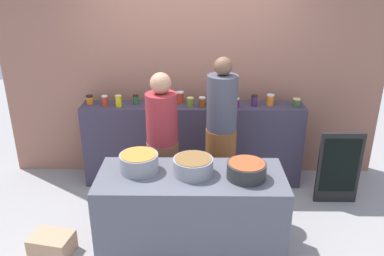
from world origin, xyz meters
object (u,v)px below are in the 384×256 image
Objects in this scene: preserve_jar_11 at (236,103)px; preserve_jar_13 at (270,100)px; preserve_jar_9 at (211,100)px; preserve_jar_10 at (225,101)px; preserve_jar_3 at (136,100)px; preserve_jar_4 at (154,100)px; preserve_jar_12 at (254,100)px; chalkboard_sign at (339,168)px; preserve_jar_1 at (105,101)px; cooking_pot_left at (139,162)px; preserve_jar_0 at (90,100)px; preserve_jar_6 at (180,97)px; cook_in_cap at (221,143)px; preserve_jar_5 at (162,101)px; cook_with_tongs at (163,153)px; preserve_jar_7 at (190,102)px; preserve_jar_14 at (296,103)px; cooking_pot_center at (193,166)px; cooking_pot_right at (246,170)px; preserve_jar_8 at (202,102)px; bread_crate at (52,244)px; preserve_jar_2 at (119,101)px.

preserve_jar_13 is at bearing 11.26° from preserve_jar_11.
preserve_jar_10 reaches higher than preserve_jar_9.
preserve_jar_4 is at bearing -10.48° from preserve_jar_3.
preserve_jar_12 is 0.15× the size of chalkboard_sign.
cooking_pot_left is at bearing -65.76° from preserve_jar_1.
preserve_jar_10 is 1.53m from chalkboard_sign.
preserve_jar_0 reaches higher than chalkboard_sign.
preserve_jar_3 is 0.54m from preserve_jar_6.
preserve_jar_6 is at bearing 125.33° from cook_in_cap.
preserve_jar_12 is at bearing 11.70° from preserve_jar_11.
preserve_jar_10 is at bearing -2.34° from preserve_jar_0.
preserve_jar_1 is 1.09× the size of preserve_jar_3.
preserve_jar_3 is at bearing 178.02° from preserve_jar_12.
preserve_jar_9 is (0.59, 0.05, -0.00)m from preserve_jar_5.
cook_with_tongs is at bearing -168.69° from cook_in_cap.
preserve_jar_12 is at bearing 1.62° from preserve_jar_7.
preserve_jar_14 is at bearing -3.64° from preserve_jar_9.
preserve_jar_10 reaches higher than cooking_pot_center.
cooking_pot_right is at bearing -85.97° from preserve_jar_10.
preserve_jar_4 is at bearing 179.63° from preserve_jar_12.
chalkboard_sign is at bearing -14.85° from preserve_jar_8.
bread_crate is at bearing -133.49° from preserve_jar_7.
preserve_jar_1 is 0.93× the size of preserve_jar_10.
preserve_jar_0 is 0.80× the size of preserve_jar_13.
cook_in_cap is at bearing 26.81° from bread_crate.
preserve_jar_10 is 0.99× the size of preserve_jar_12.
cook_with_tongs is (-1.25, -0.73, -0.37)m from preserve_jar_13.
cooking_pot_right is at bearing -79.64° from preserve_jar_9.
preserve_jar_10 is at bearing -178.69° from preserve_jar_12.
cooking_pot_right is at bearing -78.36° from cook_in_cap.
preserve_jar_3 reaches higher than preserve_jar_11.
bread_crate is 3.20m from chalkboard_sign.
cooking_pot_center is at bearing -73.89° from preserve_jar_5.
preserve_jar_13 reaches higher than preserve_jar_3.
cooking_pot_right is at bearing -56.22° from preserve_jar_4.
preserve_jar_13 is (0.82, 0.07, 0.01)m from preserve_jar_8.
preserve_jar_12 reaches higher than preserve_jar_7.
preserve_jar_6 is (0.54, 0.04, 0.02)m from preserve_jar_3.
preserve_jar_3 reaches higher than cooking_pot_right.
chalkboard_sign is (2.75, -0.44, -0.66)m from preserve_jar_1.
preserve_jar_9 is at bearing -7.50° from preserve_jar_6.
preserve_jar_9 reaches higher than chalkboard_sign.
preserve_jar_14 is 0.27× the size of bread_crate.
preserve_jar_2 is 0.39× the size of cooking_pot_center.
cooking_pot_left is at bearing 172.93° from cooking_pot_right.
chalkboard_sign is at bearing -12.20° from preserve_jar_5.
preserve_jar_12 is 0.77m from cook_in_cap.
cooking_pot_left is (-1.41, -1.34, -0.17)m from preserve_jar_13.
cook_in_cap is at bearing -39.33° from preserve_jar_5.
preserve_jar_10 is at bearing 38.91° from bread_crate.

